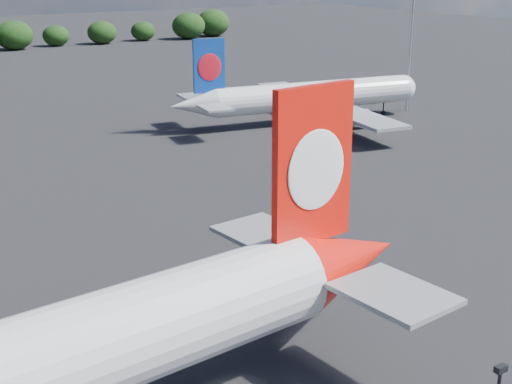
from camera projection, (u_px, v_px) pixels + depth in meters
china_southern_airliner at (306, 97)px, 110.81m from camera, size 42.17×40.22×13.77m
floodlight_mast_near at (412, 19)px, 116.27m from camera, size 1.60×1.60×23.95m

